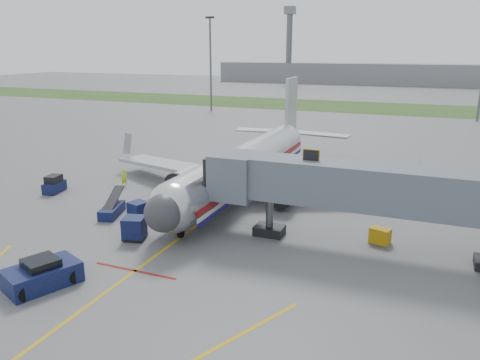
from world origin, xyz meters
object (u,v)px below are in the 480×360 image
at_px(airliner, 246,164).
at_px(belt_loader, 112,210).
at_px(pushback_tug, 42,274).
at_px(baggage_tug, 54,185).
at_px(ramp_worker, 124,178).

xyz_separation_m(airliner, belt_loader, (-7.79, -11.21, -2.16)).
relative_size(pushback_tug, belt_loader, 1.14).
distance_m(baggage_tug, ramp_worker, 6.73).
xyz_separation_m(airliner, baggage_tug, (-17.20, -7.86, -1.89)).
bearing_deg(pushback_tug, baggage_tug, 131.24).
relative_size(airliner, pushback_tug, 7.48).
height_order(baggage_tug, ramp_worker, ramp_worker).
bearing_deg(pushback_tug, belt_loader, 107.92).
bearing_deg(belt_loader, baggage_tug, 160.42).
relative_size(pushback_tug, ramp_worker, 2.67).
bearing_deg(airliner, belt_loader, -124.80).
xyz_separation_m(pushback_tug, baggage_tug, (-13.20, 15.06, 0.04)).
relative_size(baggage_tug, ramp_worker, 1.47).
bearing_deg(airliner, ramp_worker, -163.24).
height_order(baggage_tug, belt_loader, belt_loader).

